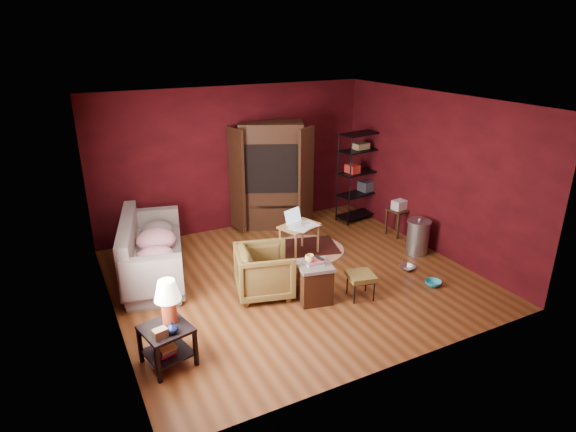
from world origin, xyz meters
name	(u,v)px	position (x,y,z in m)	size (l,w,h in m)	color
room	(292,196)	(-0.04, -0.01, 1.40)	(5.54, 5.04, 2.84)	brown
sofa	(153,256)	(-2.00, 1.00, 0.39)	(2.00, 0.58, 0.78)	#6E5F5F
armchair	(264,269)	(-0.63, -0.26, 0.42)	(0.81, 0.76, 0.83)	black
pet_bowl_steel	(408,263)	(1.82, -0.63, 0.13)	(0.25, 0.06, 0.25)	silver
pet_bowl_turquoise	(434,278)	(1.82, -1.24, 0.13)	(0.26, 0.08, 0.26)	teal
vase	(172,328)	(-2.30, -1.37, 0.57)	(0.14, 0.15, 0.14)	#0C143E
mug	(310,257)	(-0.14, -0.76, 0.72)	(0.13, 0.10, 0.13)	#FFDD7C
side_table	(167,315)	(-2.30, -1.17, 0.63)	(0.64, 0.64, 1.05)	black
sofa_cushions	(150,253)	(-2.05, 1.03, 0.45)	(1.36, 2.34, 0.92)	#6E5F5F
hamper	(314,282)	(-0.06, -0.76, 0.31)	(0.57, 0.57, 0.68)	#3F1C0E
footstool	(361,277)	(0.60, -1.00, 0.34)	(0.46, 0.46, 0.39)	black
rug_round	(308,249)	(0.74, 0.82, 0.01)	(1.50, 1.50, 0.01)	beige
rug_oriental	(303,247)	(0.69, 0.92, 0.02)	(1.40, 1.11, 0.01)	#441412
laptop_desk	(299,228)	(0.47, 0.71, 0.51)	(0.78, 0.68, 0.83)	tan
tv_armoire	(271,174)	(0.65, 2.18, 1.10)	(1.52, 1.27, 2.12)	#34190E
wire_shelving	(360,173)	(2.44, 1.70, 1.01)	(0.95, 0.52, 1.85)	black
small_stand	(399,209)	(2.62, 0.62, 0.53)	(0.40, 0.40, 0.71)	#34190E
trash_can	(418,237)	(2.40, -0.19, 0.32)	(0.47, 0.47, 0.67)	#95949B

